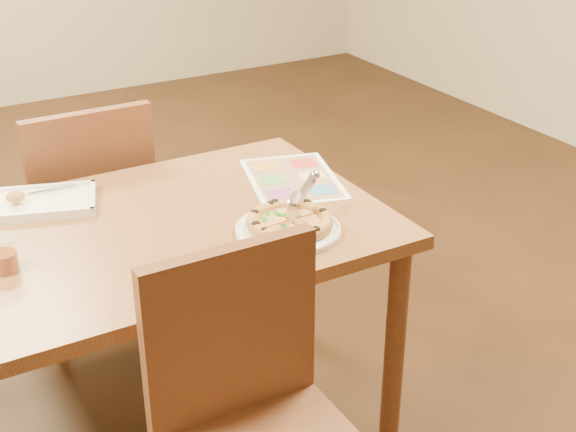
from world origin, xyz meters
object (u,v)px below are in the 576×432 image
chair_far (88,198)px  pizza (290,222)px  appetizer_tray (41,204)px  plate (288,230)px  pizza_cutter (301,196)px  menu (293,178)px  glass_tumbler (3,256)px  dining_table (151,255)px  chair_near (251,396)px

chair_far → pizza: bearing=112.0°
appetizer_tray → pizza: bearing=-41.6°
plate → pizza_cutter: 0.10m
plate → menu: 0.36m
plate → pizza_cutter: pizza_cutter is taller
pizza_cutter → pizza: bearing=166.9°
menu → glass_tumbler: bearing=-171.6°
pizza → appetizer_tray: size_ratio=0.69×
appetizer_tray → menu: size_ratio=0.91×
glass_tumbler → appetizer_tray: bearing=62.0°
dining_table → chair_far: chair_far is taller
dining_table → pizza_cutter: pizza_cutter is taller
chair_near → chair_far: same height
dining_table → chair_near: 0.61m
dining_table → pizza_cutter: (0.37, -0.19, 0.17)m
dining_table → glass_tumbler: glass_tumbler is taller
chair_far → pizza_cutter: 0.91m
appetizer_tray → plate: bearing=-42.4°
chair_far → chair_near: bearing=90.0°
chair_near → pizza: size_ratio=1.99×
chair_near → plate: 0.53m
pizza → chair_far: bearing=112.0°
plate → glass_tumbler: (-0.71, 0.17, 0.03)m
pizza → appetizer_tray: bearing=138.4°
appetizer_tray → glass_tumbler: size_ratio=3.67×
pizza_cutter → appetizer_tray: size_ratio=0.43×
dining_table → pizza: (0.33, -0.21, 0.11)m
chair_near → plate: bearing=50.7°
plate → menu: plate is taller
dining_table → menu: menu is taller
chair_near → glass_tumbler: 0.71m
chair_far → appetizer_tray: (-0.22, -0.32, 0.16)m
chair_near → appetizer_tray: bearing=104.0°
pizza_cutter → menu: pizza_cutter is taller
dining_table → menu: 0.52m
plate → pizza: size_ratio=1.21×
chair_far → dining_table: bearing=90.0°
glass_tumbler → menu: 0.91m
pizza → glass_tumbler: size_ratio=2.55×
glass_tumbler → menu: (0.90, 0.13, -0.04)m
chair_far → glass_tumbler: (-0.39, -0.65, 0.19)m
dining_table → appetizer_tray: appetizer_tray is taller
chair_far → menu: 0.74m
dining_table → glass_tumbler: size_ratio=14.01×
plate → glass_tumbler: 0.73m
pizza_cutter → glass_tumbler: pizza_cutter is taller
dining_table → menu: bearing=10.0°
chair_far → appetizer_tray: 0.42m
plate → menu: size_ratio=0.76×
chair_far → menu: (0.51, -0.51, 0.16)m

